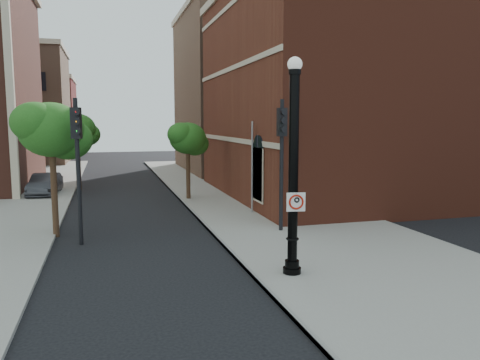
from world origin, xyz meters
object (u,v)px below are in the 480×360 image
object	(u,v)px
no_parking_sign	(296,202)
parked_car	(45,185)
traffic_signal_right	(282,144)
lamppost	(293,178)
traffic_signal_left	(77,147)

from	to	relation	value
no_parking_sign	parked_car	size ratio (longest dim) A/B	0.13
no_parking_sign	traffic_signal_right	size ratio (longest dim) A/B	0.10
no_parking_sign	parked_car	world-z (taller)	no_parking_sign
lamppost	parked_car	xyz separation A→B (m)	(-8.81, 18.31, -2.24)
parked_car	lamppost	bearing A→B (deg)	-59.16
traffic_signal_right	parked_car	bearing A→B (deg)	127.24
lamppost	parked_car	size ratio (longest dim) A/B	1.53
lamppost	traffic_signal_right	distance (m)	5.49
lamppost	traffic_signal_left	xyz separation A→B (m)	(-6.13, 5.54, 0.70)
parked_car	no_parking_sign	bearing A→B (deg)	-59.28
traffic_signal_left	traffic_signal_right	world-z (taller)	traffic_signal_right
traffic_signal_right	lamppost	bearing A→B (deg)	-108.87
traffic_signal_right	traffic_signal_left	bearing A→B (deg)	176.13
lamppost	traffic_signal_left	world-z (taller)	lamppost
lamppost	no_parking_sign	distance (m)	0.68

